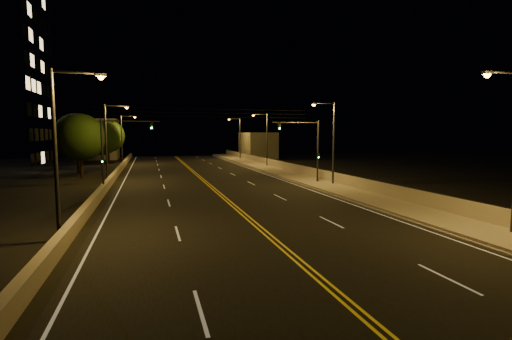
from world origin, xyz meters
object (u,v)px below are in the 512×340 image
object	(u,v)px
traffic_signal_right	(309,145)
traffic_signal_left	(114,147)
tree_1	(77,136)
tree_3	(108,136)
streetlight_2	(265,136)
streetlight_3	(239,136)
streetlight_4	(61,142)
streetlight_1	(331,138)
tree_2	(102,138)
streetlight_5	(109,137)
tree_0	(80,137)
streetlight_6	(123,136)

from	to	relation	value
traffic_signal_right	traffic_signal_left	distance (m)	18.90
tree_1	tree_3	bearing A→B (deg)	81.51
streetlight_2	streetlight_3	xyz separation A→B (m)	(0.00, 17.65, 0.00)
streetlight_4	tree_3	size ratio (longest dim) A/B	1.09
traffic_signal_right	streetlight_1	bearing A→B (deg)	-52.30
streetlight_2	streetlight_4	xyz separation A→B (m)	(-21.40, -34.94, 0.00)
traffic_signal_right	traffic_signal_left	bearing A→B (deg)	180.00
streetlight_4	streetlight_3	bearing A→B (deg)	67.86
traffic_signal_right	tree_3	xyz separation A→B (m)	(-22.69, 34.10, 0.72)
traffic_signal_right	tree_1	world-z (taller)	tree_1
streetlight_1	tree_2	bearing A→B (deg)	129.68
streetlight_5	tree_0	size ratio (longest dim) A/B	1.09
streetlight_3	streetlight_4	bearing A→B (deg)	-112.14
tree_3	traffic_signal_left	bearing A→B (deg)	-83.64
traffic_signal_left	tree_1	bearing A→B (deg)	108.01
streetlight_1	streetlight_2	distance (m)	21.58
streetlight_4	tree_0	size ratio (longest dim) A/B	1.09
streetlight_3	traffic_signal_right	size ratio (longest dim) A/B	1.27
tree_0	tree_2	xyz separation A→B (m)	(0.82, 14.30, -0.21)
streetlight_2	traffic_signal_left	xyz separation A→B (m)	(-20.35, -19.70, -0.75)
tree_1	streetlight_5	bearing A→B (deg)	-66.40
tree_1	streetlight_1	bearing A→B (deg)	-37.95
traffic_signal_right	tree_2	bearing A→B (deg)	129.81
streetlight_4	streetlight_2	bearing A→B (deg)	58.51
traffic_signal_left	streetlight_2	bearing A→B (deg)	44.07
traffic_signal_left	tree_3	size ratio (longest dim) A/B	0.86
traffic_signal_left	tree_3	xyz separation A→B (m)	(-3.80, 34.10, 0.72)
streetlight_1	streetlight_4	distance (m)	25.23
tree_0	tree_3	size ratio (longest dim) A/B	1.00
streetlight_5	tree_0	xyz separation A→B (m)	(-3.75, 5.95, -0.05)
streetlight_2	tree_2	size ratio (longest dim) A/B	1.14
streetlight_6	tree_0	xyz separation A→B (m)	(-3.75, -18.18, -0.05)
tree_2	streetlight_5	bearing A→B (deg)	-81.76
streetlight_5	tree_1	distance (m)	12.59
streetlight_6	traffic_signal_left	xyz separation A→B (m)	(1.05, -31.33, -0.75)
streetlight_5	tree_3	bearing A→B (deg)	95.83
streetlight_1	tree_1	size ratio (longest dim) A/B	1.05
streetlight_5	tree_2	size ratio (longest dim) A/B	1.14
streetlight_2	streetlight_5	xyz separation A→B (m)	(-21.40, -12.50, 0.00)
traffic_signal_right	streetlight_3	bearing A→B (deg)	87.77
streetlight_2	tree_1	xyz separation A→B (m)	(-26.44, -0.96, 0.14)
tree_3	streetlight_3	bearing A→B (deg)	7.66
tree_1	tree_2	distance (m)	8.97
streetlight_2	tree_0	bearing A→B (deg)	-165.41
tree_1	traffic_signal_left	bearing A→B (deg)	-71.99
tree_1	streetlight_4	bearing A→B (deg)	-81.56
tree_0	tree_3	bearing A→B (deg)	87.26
streetlight_4	tree_2	distance (m)	42.79
streetlight_3	traffic_signal_left	distance (m)	42.54
tree_1	tree_3	distance (m)	15.54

